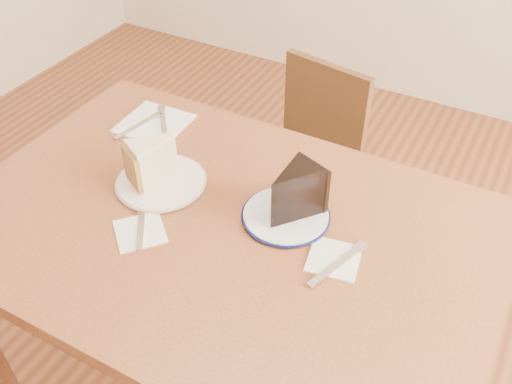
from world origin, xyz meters
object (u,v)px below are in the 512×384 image
Objects in this scene: plate_cream at (161,182)px; carrot_cake at (156,161)px; table at (223,254)px; plate_navy at (286,216)px; chocolate_cake at (292,197)px; chair_far at (302,165)px.

carrot_cake reaches higher than plate_cream.
plate_navy is (0.12, 0.09, 0.10)m from table.
plate_cream is 0.06m from carrot_cake.
chocolate_cake reaches higher than table.
chair_far is 6.84× the size of carrot_cake.
chair_far is at bearing 108.13° from carrot_cake.
carrot_cake reaches higher than plate_navy.
chair_far is at bearing -49.29° from chocolate_cake.
chocolate_cake is (0.01, 0.00, 0.06)m from plate_navy.
carrot_cake reaches higher than chair_far.
chair_far reaches higher than table.
chair_far is at bearing 80.59° from plate_cream.
chair_far is (-0.10, 0.67, -0.23)m from table.
chocolate_cake is at bearing 33.90° from table.
chair_far is 3.97× the size of plate_navy.
chocolate_cake is at bearing 3.07° from plate_navy.
carrot_cake is at bearing 149.23° from plate_cream.
plate_cream is (-0.10, -0.62, 0.34)m from chair_far.
plate_navy is (0.21, -0.58, 0.34)m from chair_far.
chocolate_cake is (0.34, 0.03, 0.01)m from carrot_cake.
chair_far is 0.73m from carrot_cake.
plate_navy is 0.34m from carrot_cake.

